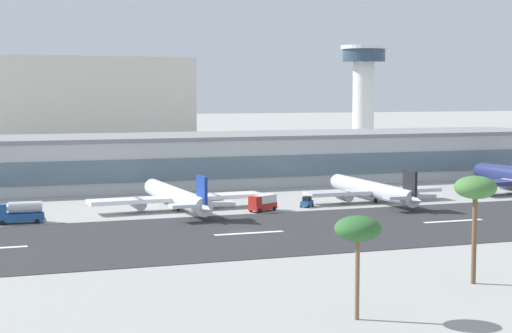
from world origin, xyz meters
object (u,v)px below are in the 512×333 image
at_px(service_box_truck_0, 263,202).
at_px(palm_tree_0, 475,190).
at_px(terminal_building, 224,158).
at_px(control_tower, 363,88).
at_px(distant_hotel_block, 60,105).
at_px(airliner_navy_tail_gate_1, 178,197).
at_px(service_baggage_tug_2, 307,202).
at_px(service_fuel_truck_1, 19,212).
at_px(airliner_black_tail_gate_2, 375,190).
at_px(palm_tree_2, 358,230).

distance_m(service_box_truck_0, palm_tree_0, 66.38).
height_order(terminal_building, control_tower, control_tower).
height_order(control_tower, distant_hotel_block, control_tower).
relative_size(airliner_navy_tail_gate_1, service_baggage_tug_2, 11.72).
distance_m(terminal_building, service_box_truck_0, 51.58).
xyz_separation_m(control_tower, palm_tree_0, (-65.94, -163.73, -12.88)).
height_order(service_fuel_truck_1, palm_tree_0, palm_tree_0).
distance_m(distant_hotel_block, palm_tree_0, 233.10).
distance_m(airliner_navy_tail_gate_1, service_fuel_truck_1, 31.22).
bearing_deg(distant_hotel_block, control_tower, -35.96).
relative_size(airliner_black_tail_gate_2, service_baggage_tug_2, 11.41).
distance_m(airliner_navy_tail_gate_1, service_baggage_tug_2, 26.34).
bearing_deg(palm_tree_2, distant_hotel_block, 91.62).
relative_size(service_box_truck_0, palm_tree_0, 0.48).
bearing_deg(terminal_building, distant_hotel_block, 104.69).
height_order(airliner_navy_tail_gate_1, service_box_truck_0, airliner_navy_tail_gate_1).
bearing_deg(distant_hotel_block, palm_tree_0, -83.26).
xyz_separation_m(terminal_building, control_tower, (63.12, 47.36, 18.16)).
bearing_deg(terminal_building, service_baggage_tug_2, -86.08).
bearing_deg(service_fuel_truck_1, palm_tree_0, 129.84).
height_order(terminal_building, palm_tree_0, palm_tree_0).
xyz_separation_m(service_baggage_tug_2, palm_tree_0, (-6.12, -68.25, 10.55)).
height_order(service_box_truck_0, palm_tree_2, palm_tree_2).
distance_m(airliner_navy_tail_gate_1, airliner_black_tail_gate_2, 42.42).
xyz_separation_m(airliner_navy_tail_gate_1, service_box_truck_0, (15.48, -6.41, -0.86)).
distance_m(airliner_black_tail_gate_2, service_baggage_tug_2, 16.50).
xyz_separation_m(control_tower, distant_hotel_block, (-93.27, 67.67, -6.24)).
bearing_deg(terminal_building, control_tower, 36.88).
height_order(terminal_building, service_fuel_truck_1, terminal_building).
bearing_deg(service_baggage_tug_2, terminal_building, 49.12).
relative_size(terminal_building, service_box_truck_0, 28.11).
height_order(airliner_black_tail_gate_2, service_baggage_tug_2, airliner_black_tail_gate_2).
bearing_deg(palm_tree_2, control_tower, 63.51).
distance_m(service_fuel_truck_1, service_baggage_tug_2, 56.67).
relative_size(service_fuel_truck_1, service_baggage_tug_2, 2.53).
bearing_deg(palm_tree_2, terminal_building, 79.51).
xyz_separation_m(service_box_truck_0, service_fuel_truck_1, (-46.04, 0.02, 0.24)).
bearing_deg(service_fuel_truck_1, palm_tree_2, 113.94).
xyz_separation_m(airliner_navy_tail_gate_1, airliner_black_tail_gate_2, (42.38, -1.99, -0.07)).
bearing_deg(service_fuel_truck_1, service_box_truck_0, -177.79).
bearing_deg(control_tower, service_box_truck_0, -125.62).
relative_size(service_fuel_truck_1, palm_tree_0, 0.64).
bearing_deg(service_box_truck_0, airliner_black_tail_gate_2, 161.15).
bearing_deg(service_fuel_truck_1, control_tower, -137.61).
height_order(distant_hotel_block, service_box_truck_0, distant_hotel_block).
bearing_deg(service_baggage_tug_2, airliner_black_tail_gate_2, -38.96).
relative_size(control_tower, service_box_truck_0, 6.03).
bearing_deg(palm_tree_0, service_box_truck_0, 93.87).
relative_size(service_box_truck_0, service_fuel_truck_1, 0.75).
height_order(distant_hotel_block, service_fuel_truck_1, distant_hotel_block).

